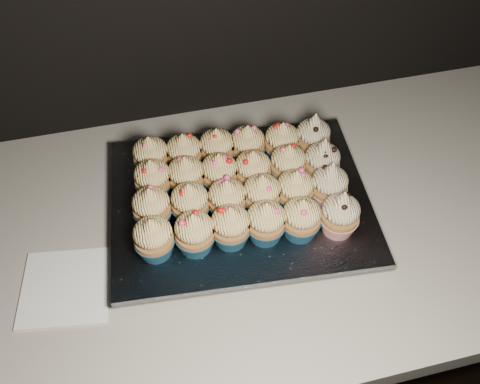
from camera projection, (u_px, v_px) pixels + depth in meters
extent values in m
cube|color=black|center=(282.00, 328.00, 1.31)|extent=(2.40, 0.60, 0.86)
cube|color=beige|center=(296.00, 215.00, 0.96)|extent=(2.44, 0.64, 0.04)
cube|color=white|center=(66.00, 287.00, 0.84)|extent=(0.16, 0.16, 0.00)
cube|color=black|center=(240.00, 206.00, 0.94)|extent=(0.43, 0.34, 0.02)
cube|color=silver|center=(240.00, 200.00, 0.92)|extent=(0.47, 0.38, 0.01)
cone|color=navy|center=(155.00, 246.00, 0.84)|extent=(0.06, 0.06, 0.03)
ellipsoid|color=#FCD47F|center=(152.00, 232.00, 0.81)|extent=(0.06, 0.06, 0.04)
cone|color=#FCD47F|center=(151.00, 223.00, 0.79)|extent=(0.03, 0.03, 0.02)
cone|color=navy|center=(195.00, 241.00, 0.84)|extent=(0.06, 0.06, 0.03)
ellipsoid|color=#FCD47F|center=(194.00, 227.00, 0.81)|extent=(0.06, 0.06, 0.04)
cone|color=#FCD47F|center=(193.00, 218.00, 0.80)|extent=(0.03, 0.03, 0.02)
cone|color=navy|center=(231.00, 235.00, 0.85)|extent=(0.06, 0.06, 0.03)
ellipsoid|color=#FCD47F|center=(230.00, 220.00, 0.82)|extent=(0.06, 0.06, 0.04)
cone|color=#FCD47F|center=(230.00, 211.00, 0.80)|extent=(0.03, 0.03, 0.02)
cone|color=navy|center=(265.00, 230.00, 0.86)|extent=(0.06, 0.06, 0.03)
ellipsoid|color=#FCD47F|center=(266.00, 216.00, 0.83)|extent=(0.06, 0.06, 0.04)
cone|color=#FCD47F|center=(267.00, 207.00, 0.81)|extent=(0.03, 0.03, 0.02)
cone|color=navy|center=(300.00, 227.00, 0.86)|extent=(0.06, 0.06, 0.03)
ellipsoid|color=#FCD47F|center=(302.00, 213.00, 0.83)|extent=(0.06, 0.06, 0.04)
cone|color=#FCD47F|center=(303.00, 203.00, 0.81)|extent=(0.03, 0.03, 0.02)
cone|color=#A41916|center=(338.00, 224.00, 0.87)|extent=(0.06, 0.06, 0.03)
ellipsoid|color=beige|center=(341.00, 209.00, 0.84)|extent=(0.06, 0.06, 0.04)
cone|color=beige|center=(344.00, 198.00, 0.81)|extent=(0.03, 0.03, 0.03)
cone|color=navy|center=(154.00, 216.00, 0.87)|extent=(0.06, 0.06, 0.03)
ellipsoid|color=#FCD47F|center=(151.00, 202.00, 0.85)|extent=(0.06, 0.06, 0.04)
cone|color=#FCD47F|center=(149.00, 192.00, 0.83)|extent=(0.03, 0.03, 0.02)
cone|color=navy|center=(191.00, 212.00, 0.88)|extent=(0.06, 0.06, 0.03)
ellipsoid|color=#FCD47F|center=(189.00, 197.00, 0.85)|extent=(0.06, 0.06, 0.04)
cone|color=#FCD47F|center=(188.00, 188.00, 0.83)|extent=(0.03, 0.03, 0.02)
cone|color=navy|center=(227.00, 208.00, 0.89)|extent=(0.06, 0.06, 0.03)
ellipsoid|color=#FCD47F|center=(227.00, 193.00, 0.86)|extent=(0.06, 0.06, 0.04)
cone|color=#FCD47F|center=(227.00, 184.00, 0.84)|extent=(0.03, 0.03, 0.02)
cone|color=navy|center=(261.00, 203.00, 0.89)|extent=(0.06, 0.06, 0.03)
ellipsoid|color=#FCD47F|center=(262.00, 189.00, 0.86)|extent=(0.06, 0.06, 0.04)
cone|color=#FCD47F|center=(263.00, 179.00, 0.85)|extent=(0.03, 0.03, 0.02)
cone|color=navy|center=(294.00, 199.00, 0.90)|extent=(0.06, 0.06, 0.03)
ellipsoid|color=#FCD47F|center=(296.00, 184.00, 0.87)|extent=(0.06, 0.06, 0.04)
cone|color=#FCD47F|center=(297.00, 175.00, 0.85)|extent=(0.03, 0.03, 0.02)
cone|color=#A41916|center=(327.00, 195.00, 0.90)|extent=(0.06, 0.06, 0.03)
ellipsoid|color=beige|center=(330.00, 180.00, 0.88)|extent=(0.06, 0.06, 0.04)
cone|color=beige|center=(333.00, 168.00, 0.85)|extent=(0.03, 0.03, 0.03)
cone|color=navy|center=(155.00, 188.00, 0.91)|extent=(0.06, 0.06, 0.03)
ellipsoid|color=#FCD47F|center=(152.00, 173.00, 0.89)|extent=(0.06, 0.06, 0.04)
cone|color=#FCD47F|center=(150.00, 164.00, 0.87)|extent=(0.03, 0.03, 0.02)
cone|color=navy|center=(187.00, 185.00, 0.92)|extent=(0.06, 0.06, 0.03)
ellipsoid|color=#FCD47F|center=(186.00, 170.00, 0.89)|extent=(0.06, 0.06, 0.04)
cone|color=#FCD47F|center=(185.00, 160.00, 0.87)|extent=(0.03, 0.03, 0.02)
cone|color=navy|center=(220.00, 182.00, 0.92)|extent=(0.06, 0.06, 0.03)
ellipsoid|color=#FCD47F|center=(219.00, 167.00, 0.89)|extent=(0.06, 0.06, 0.04)
cone|color=#FCD47F|center=(219.00, 158.00, 0.88)|extent=(0.03, 0.03, 0.02)
cone|color=navy|center=(252.00, 179.00, 0.93)|extent=(0.06, 0.06, 0.03)
ellipsoid|color=#FCD47F|center=(253.00, 164.00, 0.90)|extent=(0.06, 0.06, 0.04)
cone|color=#FCD47F|center=(253.00, 155.00, 0.88)|extent=(0.03, 0.03, 0.02)
cone|color=navy|center=(287.00, 173.00, 0.94)|extent=(0.06, 0.06, 0.03)
ellipsoid|color=#FCD47F|center=(289.00, 158.00, 0.91)|extent=(0.06, 0.06, 0.04)
cone|color=#FCD47F|center=(289.00, 149.00, 0.89)|extent=(0.03, 0.03, 0.02)
cone|color=#A41916|center=(320.00, 171.00, 0.94)|extent=(0.06, 0.06, 0.03)
ellipsoid|color=beige|center=(323.00, 156.00, 0.91)|extent=(0.06, 0.06, 0.04)
cone|color=beige|center=(325.00, 144.00, 0.89)|extent=(0.03, 0.03, 0.03)
cone|color=navy|center=(153.00, 165.00, 0.95)|extent=(0.06, 0.06, 0.03)
ellipsoid|color=#FCD47F|center=(150.00, 150.00, 0.92)|extent=(0.06, 0.06, 0.04)
cone|color=#FCD47F|center=(148.00, 141.00, 0.90)|extent=(0.03, 0.03, 0.02)
cone|color=navy|center=(185.00, 162.00, 0.95)|extent=(0.06, 0.06, 0.03)
ellipsoid|color=#FCD47F|center=(184.00, 147.00, 0.93)|extent=(0.06, 0.06, 0.04)
cone|color=#FCD47F|center=(183.00, 138.00, 0.91)|extent=(0.03, 0.03, 0.02)
cone|color=navy|center=(217.00, 157.00, 0.96)|extent=(0.06, 0.06, 0.03)
ellipsoid|color=#FCD47F|center=(217.00, 142.00, 0.93)|extent=(0.06, 0.06, 0.04)
cone|color=#FCD47F|center=(216.00, 132.00, 0.92)|extent=(0.03, 0.03, 0.02)
cone|color=navy|center=(247.00, 154.00, 0.97)|extent=(0.06, 0.06, 0.03)
ellipsoid|color=#FCD47F|center=(248.00, 139.00, 0.94)|extent=(0.06, 0.06, 0.04)
cone|color=#FCD47F|center=(248.00, 129.00, 0.92)|extent=(0.03, 0.03, 0.02)
cone|color=navy|center=(281.00, 151.00, 0.97)|extent=(0.06, 0.06, 0.03)
ellipsoid|color=#FCD47F|center=(282.00, 136.00, 0.94)|extent=(0.06, 0.06, 0.04)
cone|color=#FCD47F|center=(283.00, 126.00, 0.93)|extent=(0.03, 0.03, 0.02)
cone|color=#A41916|center=(312.00, 146.00, 0.98)|extent=(0.06, 0.06, 0.03)
ellipsoid|color=beige|center=(314.00, 131.00, 0.95)|extent=(0.06, 0.06, 0.04)
cone|color=beige|center=(315.00, 119.00, 0.93)|extent=(0.03, 0.03, 0.03)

